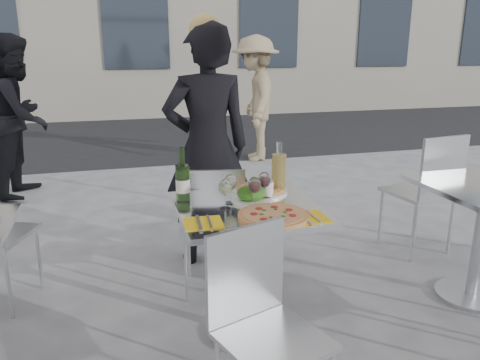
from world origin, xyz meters
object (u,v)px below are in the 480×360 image
object	(u,v)px
pedestrian_b	(255,99)
pizza_near	(273,215)
side_chair_rfar	(429,185)
pedestrian_a	(20,117)
chair_near	(260,313)
salad_plate	(251,195)
napkin_left	(203,223)
chair_far	(212,221)
wineglass_white_b	(231,183)
wineglass_red_a	(255,186)
napkin_right	(308,217)
carafe	(279,172)
main_table	(248,244)
wine_bottle	(183,181)
wineglass_red_b	(264,181)
pizza_far	(260,190)
woman_diner	(207,148)
sugar_shaker	(267,188)
wineglass_white_a	(225,188)

from	to	relation	value
pedestrian_b	pizza_near	bearing A→B (deg)	-4.66
side_chair_rfar	pedestrian_a	world-z (taller)	pedestrian_a
chair_near	pedestrian_a	world-z (taller)	pedestrian_a
salad_plate	napkin_left	distance (m)	0.40
chair_far	pedestrian_b	xyz separation A→B (m)	(1.40, 3.60, 0.35)
pizza_near	wineglass_white_b	size ratio (longest dim) A/B	2.18
wineglass_red_a	pedestrian_b	bearing A→B (deg)	72.63
chair_near	napkin_right	size ratio (longest dim) A/B	4.22
wineglass_white_b	carafe	bearing A→B (deg)	21.65
main_table	wineglass_white_b	distance (m)	0.34
salad_plate	wine_bottle	distance (m)	0.37
carafe	chair_near	bearing A→B (deg)	-114.42
side_chair_rfar	wineglass_white_b	distance (m)	1.80
main_table	pizza_near	distance (m)	0.30
pedestrian_a	wineglass_red_b	xyz separation A→B (m)	(1.69, -3.09, 0.02)
main_table	side_chair_rfar	size ratio (longest dim) A/B	0.80
chair_far	napkin_right	distance (m)	0.81
wine_bottle	pizza_near	bearing A→B (deg)	-43.01
side_chair_rfar	wineglass_red_b	bearing A→B (deg)	12.37
pizza_far	wineglass_red_a	size ratio (longest dim) A/B	1.96
pizza_near	pizza_far	bearing A→B (deg)	80.94
wineglass_red_b	wineglass_white_b	bearing A→B (deg)	178.60
woman_diner	wineglass_white_b	distance (m)	0.94
pedestrian_a	sugar_shaker	size ratio (longest dim) A/B	15.77
pedestrian_a	pedestrian_b	xyz separation A→B (m)	(2.88, 0.89, 0.01)
pizza_far	salad_plate	distance (m)	0.17
side_chair_rfar	carafe	world-z (taller)	carafe
pedestrian_b	pizza_far	bearing A→B (deg)	-5.39
wine_bottle	napkin_right	xyz separation A→B (m)	(0.54, -0.40, -0.11)
chair_far	wine_bottle	bearing A→B (deg)	66.10
wineglass_white_a	wineglass_red_b	xyz separation A→B (m)	(0.23, 0.08, 0.00)
side_chair_rfar	napkin_right	world-z (taller)	side_chair_rfar
wineglass_white_a	salad_plate	bearing A→B (deg)	26.96
pedestrian_a	sugar_shaker	xyz separation A→B (m)	(1.72, -3.05, -0.04)
side_chair_rfar	pizza_near	distance (m)	1.76
salad_plate	wineglass_white_b	world-z (taller)	wineglass_white_b
woman_diner	pizza_far	distance (m)	0.81
wine_bottle	pedestrian_b	bearing A→B (deg)	67.48
pizza_far	napkin_right	world-z (taller)	pizza_far
wine_bottle	napkin_right	bearing A→B (deg)	-36.60
chair_near	pizza_far	distance (m)	0.89
wineglass_red_b	pizza_far	bearing A→B (deg)	80.12
woman_diner	pizza_near	world-z (taller)	woman_diner
pedestrian_b	wineglass_white_b	distance (m)	4.22
napkin_right	pedestrian_b	bearing A→B (deg)	76.15
salad_plate	pedestrian_a	bearing A→B (deg)	117.62
chair_far	wineglass_white_a	size ratio (longest dim) A/B	5.47
pizza_far	sugar_shaker	world-z (taller)	sugar_shaker
wineglass_white_a	wineglass_white_b	world-z (taller)	same
main_table	chair_near	distance (m)	0.61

